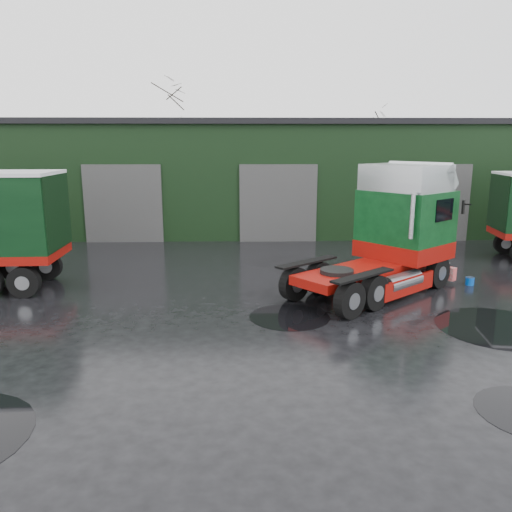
{
  "coord_description": "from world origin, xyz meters",
  "views": [
    {
      "loc": [
        0.28,
        -11.83,
        5.03
      ],
      "look_at": [
        0.6,
        2.91,
        1.7
      ],
      "focal_mm": 35.0,
      "sensor_mm": 36.0,
      "label": 1
    }
  ],
  "objects": [
    {
      "name": "ground",
      "position": [
        0.0,
        0.0,
        0.0
      ],
      "size": [
        100.0,
        100.0,
        0.0
      ],
      "primitive_type": "plane",
      "color": "black"
    },
    {
      "name": "tree_back_a",
      "position": [
        -6.0,
        30.0,
        4.75
      ],
      "size": [
        4.4,
        4.4,
        9.5
      ],
      "primitive_type": null,
      "color": "black",
      "rests_on": "ground"
    },
    {
      "name": "tree_back_b",
      "position": [
        10.0,
        30.0,
        3.75
      ],
      "size": [
        4.4,
        4.4,
        7.5
      ],
      "primitive_type": null,
      "color": "black",
      "rests_on": "ground"
    },
    {
      "name": "warehouse",
      "position": [
        2.0,
        20.0,
        3.16
      ],
      "size": [
        32.4,
        12.4,
        6.3
      ],
      "color": "black",
      "rests_on": "ground"
    },
    {
      "name": "hero_tractor",
      "position": [
        4.5,
        4.5,
        2.19
      ],
      "size": [
        7.34,
        6.79,
        4.38
      ],
      "primitive_type": null,
      "rotation": [
        0.0,
        0.0,
        -0.88
      ],
      "color": "#083815",
      "rests_on": "ground"
    },
    {
      "name": "wash_bucket",
      "position": [
        8.45,
        5.48,
        0.14
      ],
      "size": [
        0.31,
        0.31,
        0.28
      ],
      "primitive_type": "cylinder",
      "rotation": [
        0.0,
        0.0,
        -0.01
      ],
      "color": "#0843AF",
      "rests_on": "ground"
    },
    {
      "name": "puddle_4",
      "position": [
        7.38,
        1.19,
        0.0
      ],
      "size": [
        3.44,
        3.44,
        0.01
      ],
      "primitive_type": "cylinder",
      "color": "black",
      "rests_on": "ground"
    },
    {
      "name": "puddle_1",
      "position": [
        1.59,
        2.19,
        0.0
      ],
      "size": [
        2.4,
        2.4,
        0.01
      ],
      "primitive_type": "cylinder",
      "color": "black",
      "rests_on": "ground"
    }
  ]
}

